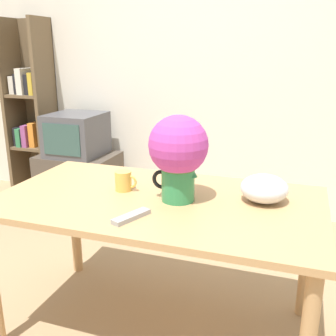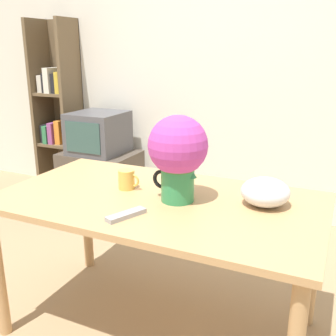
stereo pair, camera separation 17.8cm
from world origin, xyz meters
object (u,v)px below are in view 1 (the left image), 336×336
white_bowl (264,188)px  tv_set (76,134)px  coffee_mug (123,181)px  flower_vase (178,153)px

white_bowl → tv_set: 2.15m
coffee_mug → white_bowl: 0.67m
flower_vase → coffee_mug: 0.35m
flower_vase → white_bowl: size_ratio=1.83×
coffee_mug → flower_vase: bearing=-7.6°
tv_set → white_bowl: bearing=-35.5°
flower_vase → tv_set: size_ratio=0.83×
white_bowl → flower_vase: bearing=-163.6°
flower_vase → tv_set: bearing=135.3°
flower_vase → coffee_mug: flower_vase is taller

